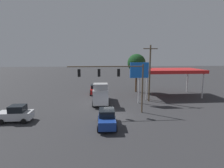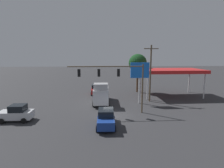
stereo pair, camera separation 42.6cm
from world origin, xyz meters
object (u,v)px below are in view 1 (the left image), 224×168
at_px(sedan_waiting, 95,89).
at_px(street_tree, 136,63).
at_px(price_sign, 139,72).
at_px(sedan_far, 107,118).
at_px(hatchback_crossing, 16,114).
at_px(delivery_truck, 101,93).
at_px(traffic_signal_assembly, 114,76).
at_px(utility_pole, 150,72).

xyz_separation_m(sedan_waiting, street_tree, (-8.73, -1.35, 5.17)).
height_order(price_sign, sedan_far, price_sign).
bearing_deg(hatchback_crossing, delivery_truck, -144.51).
relative_size(traffic_signal_assembly, sedan_waiting, 2.24).
xyz_separation_m(hatchback_crossing, street_tree, (-17.88, -15.52, 5.18)).
relative_size(hatchback_crossing, street_tree, 0.47).
distance_m(traffic_signal_assembly, utility_pole, 8.67).
bearing_deg(delivery_truck, sedan_waiting, -170.07).
bearing_deg(traffic_signal_assembly, delivery_truck, -71.49).
xyz_separation_m(utility_pole, sedan_waiting, (9.25, -6.41, -4.05)).
relative_size(price_sign, street_tree, 0.83).
xyz_separation_m(utility_pole, delivery_truck, (8.22, 0.61, -3.31)).
height_order(sedan_far, hatchback_crossing, hatchback_crossing).
bearing_deg(street_tree, delivery_truck, 47.34).
bearing_deg(sedan_far, delivery_truck, -175.01).
xyz_separation_m(sedan_waiting, hatchback_crossing, (9.15, 14.17, -0.00)).
bearing_deg(sedan_far, street_tree, 160.07).
distance_m(traffic_signal_assembly, price_sign, 6.44).
bearing_deg(price_sign, sedan_waiting, -46.14).
distance_m(utility_pole, sedan_waiting, 11.96).
relative_size(traffic_signal_assembly, delivery_truck, 1.45).
distance_m(utility_pole, delivery_truck, 8.88).
distance_m(utility_pole, sedan_far, 13.34).
bearing_deg(hatchback_crossing, traffic_signal_assembly, -169.89).
distance_m(price_sign, street_tree, 9.04).
xyz_separation_m(traffic_signal_assembly, price_sign, (-4.47, -4.63, 0.04)).
height_order(traffic_signal_assembly, sedan_waiting, traffic_signal_assembly).
bearing_deg(price_sign, delivery_truck, -4.50).
height_order(traffic_signal_assembly, street_tree, street_tree).
xyz_separation_m(price_sign, sedan_waiting, (7.21, -7.50, -4.12)).
relative_size(utility_pole, sedan_waiting, 2.13).
bearing_deg(hatchback_crossing, street_tree, -138.67).
height_order(delivery_truck, hatchback_crossing, delivery_truck).
bearing_deg(street_tree, sedan_waiting, 8.77).
xyz_separation_m(price_sign, street_tree, (-1.52, -8.85, 1.05)).
bearing_deg(sedan_waiting, hatchback_crossing, -34.16).
distance_m(traffic_signal_assembly, sedan_waiting, 13.09).
bearing_deg(price_sign, street_tree, -99.76).
height_order(traffic_signal_assembly, price_sign, price_sign).
distance_m(traffic_signal_assembly, sedan_far, 6.09).
bearing_deg(sedan_far, utility_pole, 144.57).
distance_m(sedan_far, street_tree, 19.93).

